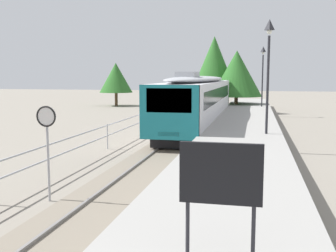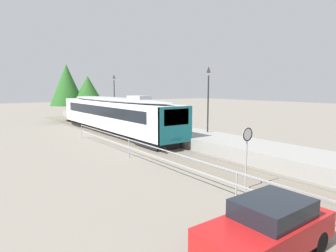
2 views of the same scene
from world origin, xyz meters
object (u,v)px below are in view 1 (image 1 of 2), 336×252
(platform_lamp_mid_platform, at_px, (269,55))
(speed_limit_sign, at_px, (47,129))
(commuter_train, at_px, (199,97))
(platform_lamp_far_end, at_px, (263,65))
(platform_notice_board, at_px, (221,178))

(platform_lamp_mid_platform, bearing_deg, speed_limit_sign, -124.75)
(platform_lamp_mid_platform, relative_size, speed_limit_sign, 1.91)
(commuter_train, height_order, platform_lamp_far_end, platform_lamp_far_end)
(commuter_train, bearing_deg, platform_lamp_far_end, 63.82)
(platform_notice_board, xyz_separation_m, speed_limit_sign, (-5.37, 4.71, -0.06))
(platform_lamp_mid_platform, bearing_deg, commuter_train, 117.29)
(commuter_train, height_order, platform_notice_board, commuter_train)
(platform_lamp_mid_platform, bearing_deg, platform_lamp_far_end, 90.00)
(commuter_train, bearing_deg, platform_notice_board, -81.30)
(commuter_train, xyz_separation_m, platform_lamp_far_end, (4.43, 9.01, 2.47))
(commuter_train, relative_size, platform_notice_board, 11.40)
(speed_limit_sign, bearing_deg, platform_notice_board, -41.27)
(platform_lamp_mid_platform, xyz_separation_m, platform_notice_board, (-0.99, -13.88, -2.44))
(platform_lamp_mid_platform, distance_m, speed_limit_sign, 11.43)
(commuter_train, distance_m, platform_lamp_mid_platform, 9.97)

